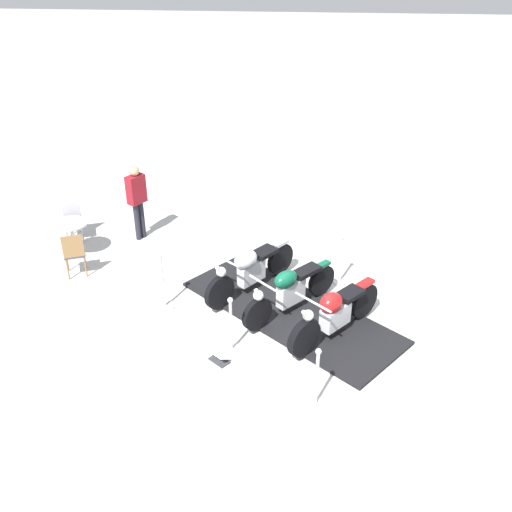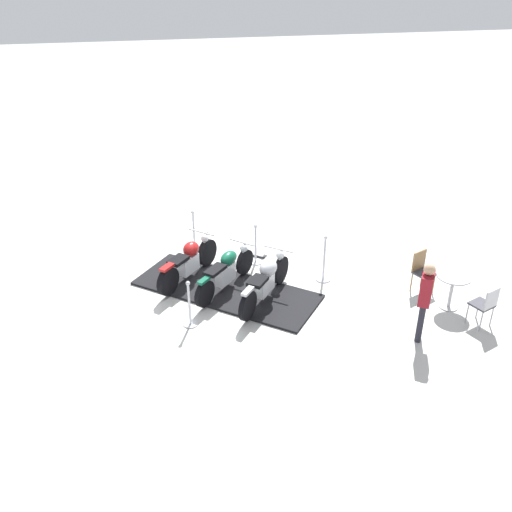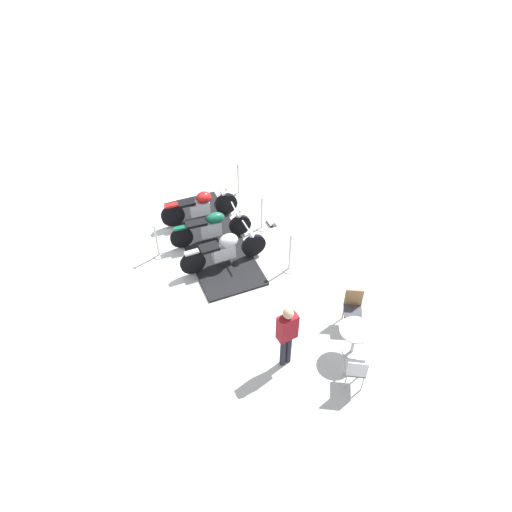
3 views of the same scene
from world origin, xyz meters
name	(u,v)px [view 1 (image 1 of 3)]	position (x,y,z in m)	size (l,w,h in m)	color
ground_plane	(290,313)	(0.00, 0.00, 0.00)	(80.00, 80.00, 0.00)	silver
display_platform	(290,311)	(0.00, 0.00, 0.03)	(4.17, 1.56, 0.06)	black
motorcycle_chrome	(250,268)	(0.79, -0.59, 0.54)	(1.51, 1.85, 0.95)	black
motorcycle_forest	(290,290)	(0.02, 0.03, 0.52)	(1.58, 1.69, 0.89)	black
motorcycle_maroon	(334,313)	(-0.74, 0.64, 0.51)	(1.55, 1.72, 0.95)	black
stanchion_right_mid	(231,334)	(0.92, 1.13, 0.33)	(0.32, 0.32, 1.04)	silver
stanchion_right_front	(164,291)	(2.30, 0.01, 0.34)	(0.36, 0.36, 1.14)	silver
stanchion_right_rear	(316,385)	(-0.45, 2.25, 0.37)	(0.28, 0.28, 1.03)	silver
stanchion_left_mid	(341,266)	(-0.92, -1.13, 0.35)	(0.31, 0.31, 1.04)	silver
info_placard	(219,358)	(1.08, 1.43, 0.06)	(0.38, 0.36, 0.19)	#333338
cafe_table	(72,231)	(4.59, -1.65, 0.58)	(0.71, 0.71, 0.78)	#B7B7BC
cafe_chair_near_table	(72,216)	(4.88, -2.42, 0.54)	(0.52, 0.52, 0.93)	#B7B7BC
cafe_chair_across_table	(74,252)	(4.27, -0.89, 0.55)	(0.52, 0.52, 0.95)	olive
bystander_person	(137,196)	(3.42, -2.57, 1.02)	(0.40, 0.46, 1.71)	#23232D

